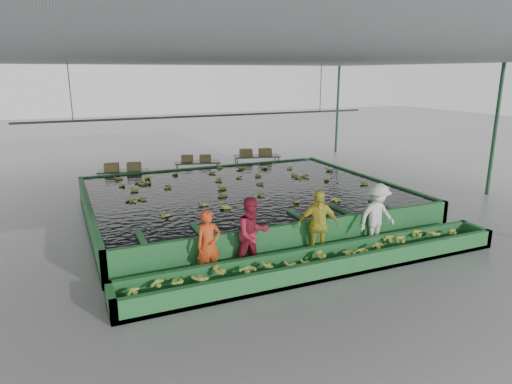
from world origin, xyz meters
name	(u,v)px	position (x,y,z in m)	size (l,w,h in m)	color
ground	(262,227)	(0.00, 0.00, 0.00)	(80.00, 80.00, 0.00)	gray
shed_roof	(263,60)	(0.00, 0.00, 5.00)	(20.00, 22.00, 0.04)	gray
shed_posts	(263,147)	(0.00, 0.00, 2.50)	(20.00, 22.00, 5.00)	#1E472C
flotation_tank	(244,201)	(0.00, 1.50, 0.45)	(10.00, 8.00, 0.90)	#246A31
tank_water	(244,189)	(0.00, 1.50, 0.85)	(9.70, 7.70, 0.00)	black
sorting_trough	(325,262)	(0.00, -3.60, 0.25)	(10.00, 1.00, 0.50)	#246A31
cableway_rail	(210,116)	(0.00, 5.00, 3.00)	(0.08, 0.08, 14.00)	#59605B
rail_hanger_left	(70,92)	(-5.00, 5.00, 4.00)	(0.04, 0.04, 2.00)	#59605B
rail_hanger_right	(321,88)	(5.00, 5.00, 4.00)	(0.04, 0.04, 2.00)	#59605B
worker_a	(209,245)	(-2.63, -2.80, 0.82)	(0.60, 0.39, 1.64)	#E54C1B
worker_b	(253,234)	(-1.53, -2.80, 0.91)	(0.89, 0.69, 1.82)	#A21F36
worker_c	(318,225)	(0.27, -2.80, 0.91)	(1.06, 0.44, 1.81)	yellow
worker_d	(377,216)	(2.12, -2.80, 0.90)	(1.16, 0.67, 1.79)	white
packing_table_left	(124,181)	(-3.29, 6.17, 0.44)	(1.92, 0.77, 0.87)	#59605B
packing_table_mid	(198,171)	(-0.08, 6.68, 0.44)	(1.95, 0.78, 0.89)	#59605B
packing_table_right	(257,166)	(2.75, 6.69, 0.48)	(2.09, 0.84, 0.95)	#59605B
box_stack_left	(123,171)	(-3.30, 6.12, 0.87)	(1.40, 0.39, 0.30)	olive
box_stack_mid	(196,161)	(-0.11, 6.74, 0.89)	(1.27, 0.35, 0.27)	olive
box_stack_right	(256,156)	(2.68, 6.66, 0.95)	(1.45, 0.40, 0.31)	olive
floating_bananas	(235,184)	(0.00, 2.30, 0.85)	(8.95, 6.10, 0.12)	#99B039
trough_bananas	(325,256)	(0.00, -3.60, 0.40)	(8.57, 0.57, 0.11)	#99B039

